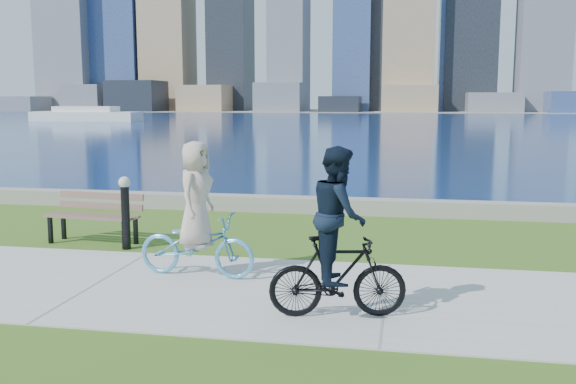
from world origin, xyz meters
name	(u,v)px	position (x,y,z in m)	size (l,w,h in m)	color
ground	(385,299)	(0.00, 0.00, 0.00)	(320.00, 320.00, 0.00)	#345717
concrete_path	(385,299)	(0.00, 0.00, 0.01)	(80.00, 3.50, 0.02)	#A6A7A2
seawall	(396,208)	(0.00, 6.20, 0.17)	(90.00, 0.50, 0.35)	gray
bay_water	(407,121)	(0.00, 72.00, 0.00)	(320.00, 131.00, 0.01)	navy
far_shore	(408,111)	(0.00, 130.00, 0.06)	(320.00, 30.00, 0.12)	gray
city_skyline	(387,13)	(-4.76, 129.67, 20.23)	(177.33, 22.98, 76.00)	slate
ferry_near	(86,115)	(-37.49, 62.76, 0.73)	(12.89, 3.68, 1.75)	silver
park_bench	(95,213)	(-5.27, 2.41, 0.54)	(1.77, 0.76, 0.89)	black
bollard_lamp	(125,208)	(-4.51, 2.03, 0.73)	(0.20, 0.20, 1.27)	black
cyclist_woman	(196,227)	(-2.74, 0.56, 0.75)	(0.76, 1.81, 1.97)	#5AABDB
cyclist_man	(338,246)	(-0.53, -0.83, 0.87)	(0.78, 1.68, 2.03)	black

